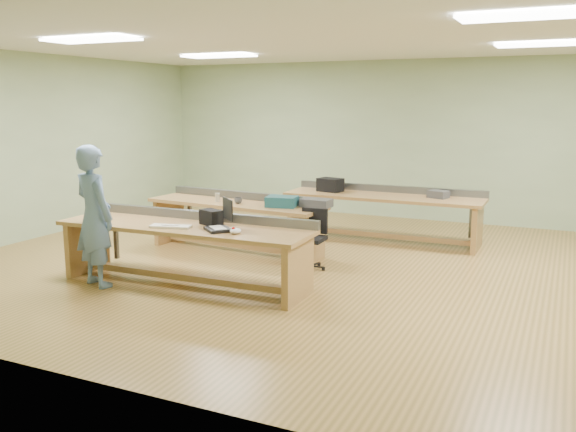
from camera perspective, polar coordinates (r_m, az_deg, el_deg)
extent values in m
plane|color=#9F763C|center=(8.35, 3.34, -4.80)|extent=(10.00, 10.00, 0.00)
plane|color=silver|center=(8.08, 3.58, 16.16)|extent=(10.00, 10.00, 0.00)
cube|color=#9AB186|center=(11.88, 10.60, 6.99)|extent=(10.00, 0.04, 3.00)
cube|color=#9AB186|center=(4.62, -15.05, 1.30)|extent=(10.00, 0.04, 3.00)
cube|color=#9AB186|center=(10.94, -21.86, 6.11)|extent=(0.04, 8.00, 3.00)
cube|color=white|center=(8.13, -17.95, 15.44)|extent=(1.20, 0.50, 0.03)
cube|color=white|center=(10.53, -6.48, 14.66)|extent=(1.20, 0.50, 0.03)
cube|color=white|center=(6.05, 21.50, 17.05)|extent=(1.20, 0.50, 0.03)
cube|color=white|center=(9.03, 22.78, 14.60)|extent=(1.20, 0.50, 0.03)
cube|color=#AB7D48|center=(7.48, -9.75, -1.04)|extent=(3.24, 0.92, 0.05)
cube|color=#AB7D48|center=(8.47, -18.23, -2.65)|extent=(0.09, 0.76, 0.70)
cube|color=#AB7D48|center=(6.87, 0.96, -5.15)|extent=(0.09, 0.76, 0.70)
cube|color=#AB7D48|center=(7.63, -9.60, -5.64)|extent=(2.92, 0.16, 0.08)
cube|color=#56595E|center=(7.79, -8.19, 0.06)|extent=(3.22, 0.14, 0.11)
cube|color=#AB7D48|center=(9.10, -4.94, 1.14)|extent=(2.84, 0.98, 0.05)
cube|color=#AB7D48|center=(9.95, -11.04, -0.39)|extent=(0.14, 0.65, 0.70)
cube|color=#AB7D48|center=(8.51, 2.29, -2.06)|extent=(0.14, 0.65, 0.70)
cube|color=#AB7D48|center=(9.22, -4.87, -2.69)|extent=(2.49, 0.32, 0.08)
cube|color=#56595E|center=(9.35, -3.78, 1.92)|extent=(2.79, 0.32, 0.11)
cube|color=#AB7D48|center=(9.86, 8.88, 1.79)|extent=(3.16, 0.85, 0.05)
cube|color=#AB7D48|center=(10.41, 0.99, 0.29)|extent=(0.08, 0.74, 0.70)
cube|color=#AB7D48|center=(9.63, 17.29, -1.04)|extent=(0.08, 0.74, 0.70)
cube|color=#AB7D48|center=(9.97, 8.78, -1.76)|extent=(2.85, 0.11, 0.08)
cube|color=#56595E|center=(10.21, 9.48, 2.53)|extent=(3.15, 0.09, 0.11)
imported|color=slate|center=(7.71, -17.66, -0.01)|extent=(0.73, 0.59, 1.72)
cube|color=black|center=(7.09, -6.57, -1.25)|extent=(0.41, 0.40, 0.03)
cube|color=black|center=(7.09, -5.66, 0.66)|extent=(0.25, 0.22, 0.25)
cube|color=silver|center=(7.36, -10.93, -0.97)|extent=(0.51, 0.27, 0.03)
ellipsoid|color=white|center=(6.92, -4.93, -1.40)|extent=(0.16, 0.18, 0.06)
cube|color=black|center=(7.44, -7.20, -0.12)|extent=(0.32, 0.26, 0.18)
cylinder|color=black|center=(8.20, 2.05, -3.63)|extent=(0.05, 0.05, 0.40)
cube|color=black|center=(8.15, 2.06, -2.16)|extent=(0.39, 0.39, 0.05)
cube|color=black|center=(8.27, 2.52, -0.44)|extent=(0.36, 0.06, 0.34)
cylinder|color=black|center=(8.25, 2.04, -4.79)|extent=(0.45, 0.45, 0.05)
cube|color=#16424A|center=(8.66, -0.58, 1.36)|extent=(0.47, 0.38, 0.15)
cube|color=#353638|center=(8.66, 2.66, 1.24)|extent=(0.43, 0.29, 0.12)
imported|color=#353638|center=(8.95, -4.68, 1.45)|extent=(0.13, 0.13, 0.09)
cylinder|color=white|center=(9.16, -6.62, 1.74)|extent=(0.07, 0.07, 0.13)
cube|color=black|center=(10.16, 3.98, 2.92)|extent=(0.44, 0.36, 0.22)
cube|color=#353638|center=(9.73, 13.88, 1.99)|extent=(0.34, 0.30, 0.12)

